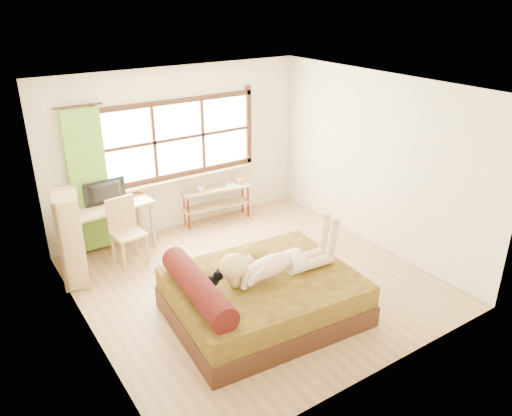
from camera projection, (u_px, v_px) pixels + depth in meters
floor at (254, 281)px, 7.04m from camera, size 4.50×4.50×0.00m
ceiling at (254, 88)px, 5.96m from camera, size 4.50×4.50×0.00m
wall_back at (179, 150)px, 8.21m from camera, size 4.50×0.00×4.50m
wall_front at (383, 265)px, 4.78m from camera, size 4.50×0.00×4.50m
wall_left at (80, 236)px, 5.36m from camera, size 0.00×4.50×4.50m
wall_right at (377, 162)px, 7.64m from camera, size 0.00×4.50×4.50m
window at (179, 141)px, 8.13m from camera, size 2.80×0.16×1.46m
curtain at (89, 182)px, 7.42m from camera, size 0.55×0.10×2.20m
bed at (260, 296)px, 6.17m from camera, size 2.35×1.94×0.84m
woman at (276, 251)px, 5.99m from camera, size 1.59×0.56×0.67m
kitten at (207, 282)px, 5.75m from camera, size 0.34×0.16×0.27m
desk at (110, 212)px, 7.57m from camera, size 1.31×0.69×0.79m
monitor at (107, 193)px, 7.50m from camera, size 0.65×0.15×0.37m
chair at (125, 227)px, 7.40m from camera, size 0.48×0.48×0.98m
pipe_shelf at (217, 197)px, 8.73m from camera, size 1.25×0.46×0.69m
cup at (200, 189)px, 8.49m from camera, size 0.14×0.14×0.10m
book at (226, 185)px, 8.76m from camera, size 0.20×0.26×0.02m
bookshelf at (71, 239)px, 6.78m from camera, size 0.44×0.63×1.31m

